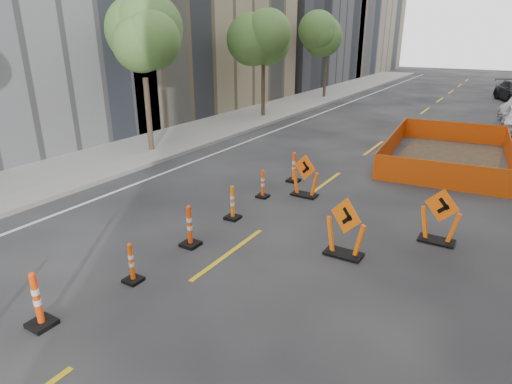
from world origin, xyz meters
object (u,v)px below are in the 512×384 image
Objects in this scene: chevron_sign_center at (345,227)px; chevron_sign_right at (440,216)px; channelizer_5 at (190,226)px; channelizer_8 at (294,167)px; chevron_sign_left at (305,175)px; channelizer_6 at (232,202)px; channelizer_7 at (263,184)px; channelizer_3 at (37,300)px; channelizer_4 at (131,263)px.

chevron_sign_right is at bearing 69.27° from chevron_sign_center.
channelizer_8 is at bearing 90.02° from channelizer_5.
chevron_sign_center is at bearing -35.97° from chevron_sign_left.
chevron_sign_center is at bearing 23.61° from channelizer_5.
channelizer_7 is at bearing 93.88° from channelizer_6.
chevron_sign_center reaches higher than chevron_sign_right.
channelizer_3 is 7.82m from channelizer_7.
channelizer_4 is 5.87m from channelizer_7.
channelizer_7 is (-0.13, 1.95, -0.04)m from channelizer_6.
chevron_sign_center reaches higher than channelizer_8.
chevron_sign_right is at bearing -4.64° from channelizer_7.
channelizer_3 reaches higher than channelizer_8.
channelizer_7 is 1.42m from chevron_sign_left.
channelizer_5 is 1.16× the size of channelizer_7.
channelizer_6 reaches higher than channelizer_4.
channelizer_7 is at bearing -94.64° from channelizer_8.
channelizer_4 is at bearing -119.76° from chevron_sign_right.
channelizer_5 is at bearing -132.23° from chevron_sign_right.
channelizer_8 is 0.75× the size of chevron_sign_right.
channelizer_5 is 3.84m from chevron_sign_center.
channelizer_3 is 0.75× the size of chevron_sign_center.
channelizer_5 is 6.35m from chevron_sign_right.
chevron_sign_center is (3.51, 1.53, 0.20)m from channelizer_5.
channelizer_4 is at bearing -89.95° from channelizer_5.
channelizer_6 is at bearing -93.94° from chevron_sign_left.
chevron_sign_left is 0.97× the size of chevron_sign_right.
channelizer_4 is at bearing -112.70° from chevron_sign_center.
channelizer_3 is 9.29m from chevron_sign_right.
channelizer_8 is (0.32, 9.77, -0.01)m from channelizer_3.
channelizer_6 is 2.97m from chevron_sign_left.
chevron_sign_left is at bearing 150.93° from chevron_sign_center.
channelizer_6 is at bearing 90.82° from channelizer_5.
channelizer_3 reaches higher than channelizer_7.
channelizer_3 is at bearing -94.68° from channelizer_5.
channelizer_3 is 1.10× the size of channelizer_6.
chevron_sign_center reaches higher than channelizer_5.
chevron_sign_right is (5.48, -0.44, 0.26)m from channelizer_7.
channelizer_7 is at bearing 92.36° from channelizer_5.
channelizer_5 is 0.75× the size of chevron_sign_right.
chevron_sign_right reaches higher than channelizer_4.
channelizer_3 reaches higher than channelizer_4.
chevron_sign_right is at bearing -24.26° from channelizer_8.
channelizer_4 is at bearing -89.97° from channelizer_8.
channelizer_6 reaches higher than channelizer_7.
channelizer_5 is 0.78× the size of chevron_sign_left.
channelizer_5 is 1.96m from channelizer_6.
chevron_sign_right is at bearing 45.53° from channelizer_4.
channelizer_7 is 0.63× the size of chevron_sign_center.
chevron_sign_center is at bearing -118.48° from chevron_sign_right.
channelizer_7 is at bearing -127.74° from chevron_sign_left.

